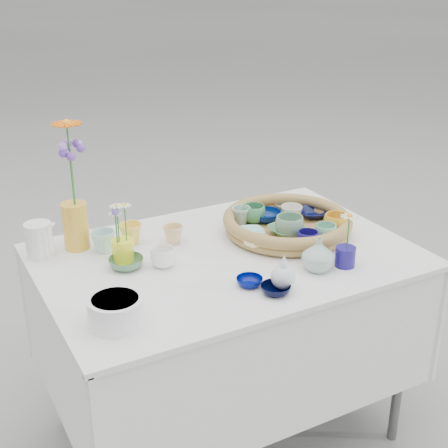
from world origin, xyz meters
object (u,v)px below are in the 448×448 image
wicker_tray (287,224)px  bud_vase_seafoam (318,254)px  display_table (226,430)px  tall_vase_yellow (76,226)px

wicker_tray → bud_vase_seafoam: (-0.08, -0.29, 0.02)m
display_table → bud_vase_seafoam: bearing=-50.2°
bud_vase_seafoam → tall_vase_yellow: size_ratio=0.67×
bud_vase_seafoam → tall_vase_yellow: 0.84m
wicker_tray → display_table: bearing=-169.9°
display_table → tall_vase_yellow: (-0.44, 0.29, 0.85)m
display_table → wicker_tray: wicker_tray is taller
wicker_tray → bud_vase_seafoam: bud_vase_seafoam is taller
wicker_tray → bud_vase_seafoam: 0.31m
display_table → bud_vase_seafoam: size_ratio=11.23×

